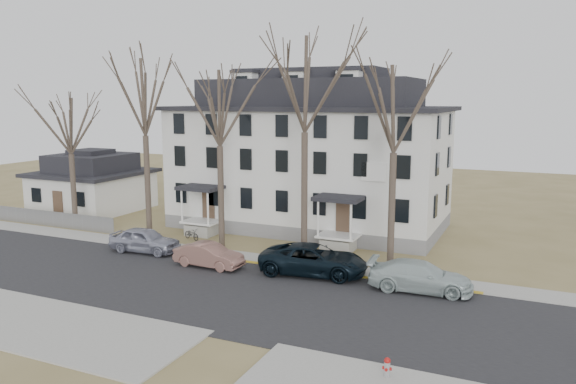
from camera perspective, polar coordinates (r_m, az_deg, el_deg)
The scene contains 18 objects.
ground at distance 27.78m, azimuth -8.30°, elevation -11.37°, with size 120.00×120.00×0.00m, color olive.
main_road at distance 29.37m, azimuth -6.17°, elevation -10.15°, with size 120.00×10.00×0.04m, color #27272A.
far_sidewalk at distance 34.41m, azimuth -1.07°, elevation -7.13°, with size 120.00×2.00×0.08m, color #A09F97.
yellow_curb at distance 31.86m, azimuth 6.46°, elevation -8.57°, with size 14.00×0.25×0.06m, color gold.
boarding_house at distance 43.13m, azimuth 2.18°, elevation 3.54°, with size 20.80×12.36×12.05m.
small_house at distance 52.84m, azimuth -19.23°, elevation 0.69°, with size 8.70×8.70×5.00m.
fence at distance 48.07m, azimuth -23.53°, elevation -3.13°, with size 14.00×0.06×1.20m, color gray.
tree_far_left at distance 40.38m, azimuth -14.45°, elevation 9.91°, with size 8.40×8.40×13.72m.
tree_mid_left at distance 36.94m, azimuth -7.02°, elevation 9.05°, with size 7.80×7.80×12.74m.
tree_center at distance 34.23m, azimuth 1.73°, elevation 11.56°, with size 9.00×9.00×14.70m.
tree_mid_right at distance 32.50m, azimuth 10.82°, elevation 8.90°, with size 7.80×7.80×12.74m.
tree_bungalow at distance 45.10m, azimuth -21.34°, elevation 6.65°, with size 6.60×6.60×10.78m.
car_silver at distance 37.45m, azimuth -14.35°, elevation -4.80°, with size 1.88×4.67×1.59m, color #9DA0B3.
car_tan at distance 33.54m, azimuth -8.04°, elevation -6.43°, with size 1.47×4.23×1.39m, color #865C52.
car_navy at distance 31.84m, azimuth 2.63°, elevation -6.94°, with size 2.80×6.06×1.68m, color black.
car_white at distance 29.97m, azimuth 13.29°, elevation -8.40°, with size 2.15×5.30×1.54m, color #B2C3C1.
bicycle_left at distance 40.05m, azimuth -9.76°, elevation -4.28°, with size 0.54×1.55×0.81m, color black.
fire_hydrant at distance 21.14m, azimuth 10.03°, elevation -17.19°, with size 0.33×0.31×0.80m.
Camera 1 is at (14.15, -21.78, 9.84)m, focal length 35.00 mm.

